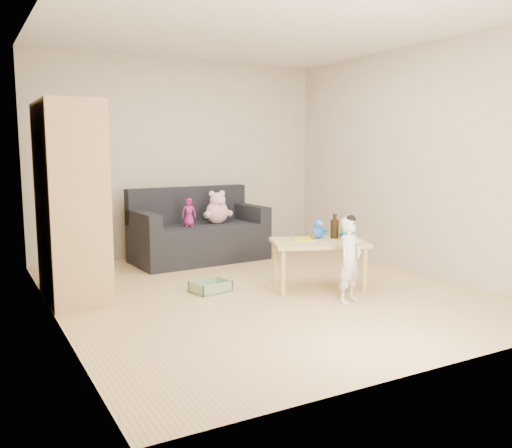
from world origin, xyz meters
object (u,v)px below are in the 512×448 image
sofa (200,243)px  toddler (350,261)px  play_table (319,265)px  wardrobe (70,202)px

sofa → toddler: toddler is taller
play_table → sofa: bearing=105.9°
sofa → play_table: 1.95m
sofa → play_table: bearing=-77.9°
play_table → toddler: size_ratio=1.21×
play_table → toddler: 0.58m
wardrobe → toddler: wardrobe is taller
wardrobe → play_table: wardrobe is taller
toddler → sofa: bearing=82.1°
wardrobe → play_table: size_ratio=1.98×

